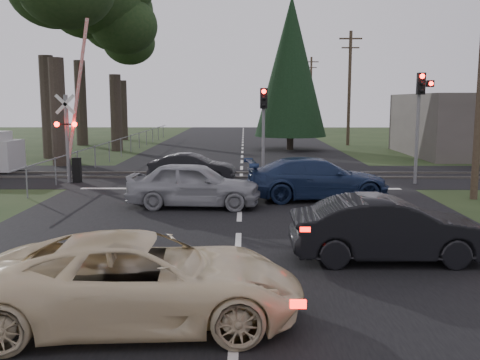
{
  "coord_description": "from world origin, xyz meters",
  "views": [
    {
      "loc": [
        0.16,
        -13.2,
        3.53
      ],
      "look_at": [
        0.03,
        1.87,
        1.3
      ],
      "focal_mm": 40.0,
      "sensor_mm": 36.0,
      "label": 1
    }
  ],
  "objects_px": {
    "traffic_signal_right": "(421,106)",
    "blue_sedan": "(317,179)",
    "crossing_signal": "(72,136)",
    "dark_hatchback": "(389,229)",
    "silver_car": "(194,185)",
    "cream_coupe": "(142,280)",
    "traffic_signal_center": "(264,118)",
    "utility_pole_mid": "(349,86)",
    "utility_pole_far": "(311,92)",
    "dark_car_far": "(192,168)"
  },
  "relations": [
    {
      "from": "traffic_signal_right",
      "to": "silver_car",
      "type": "distance_m",
      "value": 10.69
    },
    {
      "from": "traffic_signal_center",
      "to": "blue_sedan",
      "type": "relative_size",
      "value": 0.79
    },
    {
      "from": "utility_pole_mid",
      "to": "traffic_signal_center",
      "type": "bearing_deg",
      "value": -111.21
    },
    {
      "from": "traffic_signal_center",
      "to": "dark_car_far",
      "type": "relative_size",
      "value": 1.09
    },
    {
      "from": "utility_pole_mid",
      "to": "dark_car_far",
      "type": "relative_size",
      "value": 2.39
    },
    {
      "from": "utility_pole_mid",
      "to": "dark_hatchback",
      "type": "height_order",
      "value": "utility_pole_mid"
    },
    {
      "from": "cream_coupe",
      "to": "blue_sedan",
      "type": "relative_size",
      "value": 0.99
    },
    {
      "from": "utility_pole_far",
      "to": "dark_hatchback",
      "type": "height_order",
      "value": "utility_pole_far"
    },
    {
      "from": "dark_car_far",
      "to": "utility_pole_far",
      "type": "bearing_deg",
      "value": -8.86
    },
    {
      "from": "cream_coupe",
      "to": "blue_sedan",
      "type": "bearing_deg",
      "value": -25.38
    },
    {
      "from": "traffic_signal_right",
      "to": "silver_car",
      "type": "bearing_deg",
      "value": -151.07
    },
    {
      "from": "blue_sedan",
      "to": "traffic_signal_center",
      "type": "bearing_deg",
      "value": 14.46
    },
    {
      "from": "utility_pole_mid",
      "to": "silver_car",
      "type": "distance_m",
      "value": 27.73
    },
    {
      "from": "traffic_signal_right",
      "to": "blue_sedan",
      "type": "distance_m",
      "value": 6.49
    },
    {
      "from": "utility_pole_mid",
      "to": "utility_pole_far",
      "type": "xyz_separation_m",
      "value": [
        0.0,
        25.0,
        0.0
      ]
    },
    {
      "from": "traffic_signal_right",
      "to": "dark_hatchback",
      "type": "height_order",
      "value": "traffic_signal_right"
    },
    {
      "from": "cream_coupe",
      "to": "traffic_signal_center",
      "type": "bearing_deg",
      "value": -13.1
    },
    {
      "from": "crossing_signal",
      "to": "silver_car",
      "type": "xyz_separation_m",
      "value": [
        5.74,
        -5.33,
        -1.3
      ]
    },
    {
      "from": "crossing_signal",
      "to": "traffic_signal_center",
      "type": "bearing_deg",
      "value": 6.15
    },
    {
      "from": "traffic_signal_right",
      "to": "utility_pole_far",
      "type": "bearing_deg",
      "value": 88.8
    },
    {
      "from": "crossing_signal",
      "to": "blue_sedan",
      "type": "xyz_separation_m",
      "value": [
        10.05,
        -3.89,
        -1.31
      ]
    },
    {
      "from": "dark_car_far",
      "to": "traffic_signal_right",
      "type": "bearing_deg",
      "value": -89.09
    },
    {
      "from": "crossing_signal",
      "to": "dark_hatchback",
      "type": "height_order",
      "value": "crossing_signal"
    },
    {
      "from": "blue_sedan",
      "to": "silver_car",
      "type": "bearing_deg",
      "value": 102.54
    },
    {
      "from": "traffic_signal_right",
      "to": "dark_car_far",
      "type": "relative_size",
      "value": 1.25
    },
    {
      "from": "crossing_signal",
      "to": "blue_sedan",
      "type": "height_order",
      "value": "crossing_signal"
    },
    {
      "from": "dark_hatchback",
      "to": "silver_car",
      "type": "bearing_deg",
      "value": 38.51
    },
    {
      "from": "utility_pole_mid",
      "to": "cream_coupe",
      "type": "bearing_deg",
      "value": -105.88
    },
    {
      "from": "utility_pole_far",
      "to": "dark_car_far",
      "type": "distance_m",
      "value": 46.35
    },
    {
      "from": "dark_car_far",
      "to": "silver_car",
      "type": "bearing_deg",
      "value": -169.33
    },
    {
      "from": "utility_pole_far",
      "to": "cream_coupe",
      "type": "bearing_deg",
      "value": -99.43
    },
    {
      "from": "crossing_signal",
      "to": "utility_pole_mid",
      "type": "relative_size",
      "value": 0.77
    },
    {
      "from": "utility_pole_mid",
      "to": "silver_car",
      "type": "xyz_separation_m",
      "value": [
        -10.03,
        -25.54,
        -3.97
      ]
    },
    {
      "from": "utility_pole_far",
      "to": "blue_sedan",
      "type": "distance_m",
      "value": 49.59
    },
    {
      "from": "utility_pole_far",
      "to": "silver_car",
      "type": "bearing_deg",
      "value": -101.23
    },
    {
      "from": "utility_pole_mid",
      "to": "silver_car",
      "type": "bearing_deg",
      "value": -111.45
    },
    {
      "from": "dark_car_far",
      "to": "crossing_signal",
      "type": "bearing_deg",
      "value": 97.7
    },
    {
      "from": "cream_coupe",
      "to": "blue_sedan",
      "type": "height_order",
      "value": "blue_sedan"
    },
    {
      "from": "traffic_signal_right",
      "to": "silver_car",
      "type": "xyz_separation_m",
      "value": [
        -9.08,
        -5.02,
        -2.55
      ]
    },
    {
      "from": "silver_car",
      "to": "dark_car_far",
      "type": "xyz_separation_m",
      "value": [
        -0.61,
        5.62,
        -0.14
      ]
    },
    {
      "from": "traffic_signal_center",
      "to": "dark_hatchback",
      "type": "height_order",
      "value": "traffic_signal_center"
    },
    {
      "from": "utility_pole_far",
      "to": "dark_hatchback",
      "type": "relative_size",
      "value": 2.08
    },
    {
      "from": "cream_coupe",
      "to": "silver_car",
      "type": "distance_m",
      "value": 9.51
    },
    {
      "from": "utility_pole_far",
      "to": "blue_sedan",
      "type": "xyz_separation_m",
      "value": [
        -5.72,
        -49.1,
        -3.97
      ]
    },
    {
      "from": "blue_sedan",
      "to": "dark_hatchback",
      "type": "bearing_deg",
      "value": 178.47
    },
    {
      "from": "silver_car",
      "to": "dark_car_far",
      "type": "relative_size",
      "value": 1.18
    },
    {
      "from": "utility_pole_mid",
      "to": "dark_car_far",
      "type": "distance_m",
      "value": 22.96
    },
    {
      "from": "utility_pole_far",
      "to": "dark_hatchback",
      "type": "distance_m",
      "value": 57.01
    },
    {
      "from": "traffic_signal_right",
      "to": "utility_pole_mid",
      "type": "distance_m",
      "value": 20.6
    },
    {
      "from": "utility_pole_mid",
      "to": "traffic_signal_right",
      "type": "bearing_deg",
      "value": -92.66
    }
  ]
}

